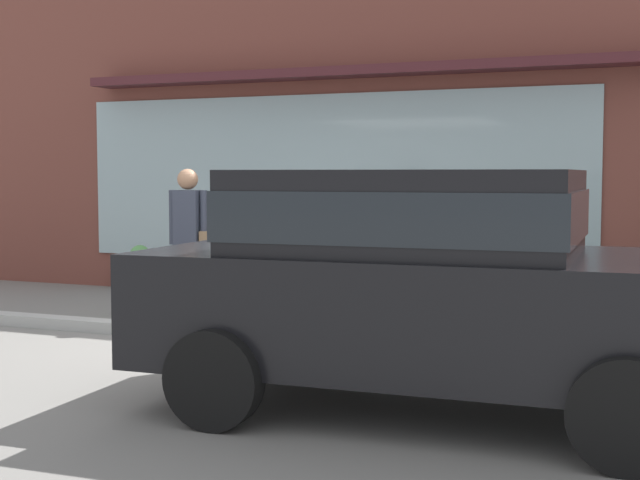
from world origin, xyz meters
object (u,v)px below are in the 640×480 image
potted_plant_window_right (303,276)px  pedestrian_with_handbag (190,234)px  pedestrian_passerby (390,228)px  parked_car_black (428,275)px  fire_hydrant (140,281)px  potted_plant_doorstep (506,277)px

potted_plant_window_right → pedestrian_with_handbag: bearing=-112.8°
pedestrian_passerby → parked_car_black: (1.72, -4.54, -0.04)m
fire_hydrant → parked_car_black: parked_car_black is taller
parked_car_black → potted_plant_doorstep: (-0.25, 4.45, -0.50)m
pedestrian_passerby → potted_plant_doorstep: 1.57m
parked_car_black → potted_plant_window_right: (-2.76, 4.18, -0.57)m
pedestrian_with_handbag → parked_car_black: bearing=-40.1°
fire_hydrant → potted_plant_window_right: fire_hydrant is taller
potted_plant_doorstep → potted_plant_window_right: bearing=-173.8°
pedestrian_passerby → potted_plant_doorstep: pedestrian_passerby is taller
pedestrian_passerby → fire_hydrant: bearing=-169.4°
fire_hydrant → potted_plant_window_right: size_ratio=1.15×
fire_hydrant → pedestrian_passerby: pedestrian_passerby is taller
fire_hydrant → potted_plant_doorstep: 4.33m
pedestrian_with_handbag → potted_plant_window_right: bearing=63.7°
fire_hydrant → pedestrian_with_handbag: bearing=-14.5°
fire_hydrant → potted_plant_window_right: (1.49, 1.42, -0.03)m
fire_hydrant → potted_plant_doorstep: potted_plant_doorstep is taller
fire_hydrant → potted_plant_doorstep: size_ratio=0.97×
potted_plant_doorstep → pedestrian_passerby: bearing=176.6°
pedestrian_passerby → potted_plant_doorstep: size_ratio=1.96×
pedestrian_with_handbag → pedestrian_passerby: 2.62m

